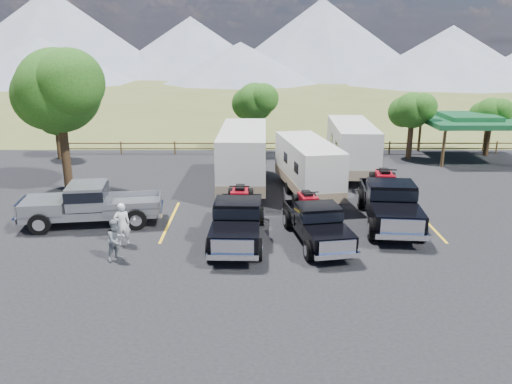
{
  "coord_description": "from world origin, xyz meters",
  "views": [
    {
      "loc": [
        -2.01,
        -17.98,
        8.12
      ],
      "look_at": [
        -1.97,
        3.54,
        1.6
      ],
      "focal_mm": 35.0,
      "sensor_mm": 36.0,
      "label": 1
    }
  ],
  "objects_px": {
    "pickup_silver": "(92,203)",
    "person_a": "(122,224)",
    "tree_big_nw": "(58,91)",
    "trailer_left": "(243,157)",
    "rig_center": "(316,221)",
    "rig_left": "(238,218)",
    "trailer_center": "(308,167)",
    "pavilion": "(468,120)",
    "rig_right": "(389,200)",
    "person_b": "(116,240)",
    "trailer_right": "(352,148)"
  },
  "relations": [
    {
      "from": "tree_big_nw",
      "to": "trailer_left",
      "type": "bearing_deg",
      "value": 3.39
    },
    {
      "from": "tree_big_nw",
      "to": "rig_left",
      "type": "height_order",
      "value": "tree_big_nw"
    },
    {
      "from": "pickup_silver",
      "to": "trailer_left",
      "type": "bearing_deg",
      "value": 123.46
    },
    {
      "from": "tree_big_nw",
      "to": "person_b",
      "type": "bearing_deg",
      "value": -60.77
    },
    {
      "from": "pickup_silver",
      "to": "person_a",
      "type": "bearing_deg",
      "value": 31.37
    },
    {
      "from": "pavilion",
      "to": "trailer_left",
      "type": "relative_size",
      "value": 0.64
    },
    {
      "from": "pavilion",
      "to": "person_b",
      "type": "distance_m",
      "value": 26.76
    },
    {
      "from": "trailer_center",
      "to": "rig_right",
      "type": "bearing_deg",
      "value": -63.24
    },
    {
      "from": "rig_right",
      "to": "trailer_right",
      "type": "xyz_separation_m",
      "value": [
        -0.12,
        8.87,
        0.61
      ]
    },
    {
      "from": "trailer_center",
      "to": "person_a",
      "type": "bearing_deg",
      "value": -149.27
    },
    {
      "from": "rig_right",
      "to": "person_b",
      "type": "relative_size",
      "value": 4.18
    },
    {
      "from": "trailer_center",
      "to": "person_b",
      "type": "bearing_deg",
      "value": -143.37
    },
    {
      "from": "tree_big_nw",
      "to": "trailer_center",
      "type": "bearing_deg",
      "value": -3.05
    },
    {
      "from": "tree_big_nw",
      "to": "pavilion",
      "type": "xyz_separation_m",
      "value": [
        25.55,
        7.97,
        -2.81
      ]
    },
    {
      "from": "pavilion",
      "to": "pickup_silver",
      "type": "bearing_deg",
      "value": -149.18
    },
    {
      "from": "rig_left",
      "to": "rig_center",
      "type": "relative_size",
      "value": 1.08
    },
    {
      "from": "pavilion",
      "to": "person_b",
      "type": "bearing_deg",
      "value": -139.63
    },
    {
      "from": "trailer_center",
      "to": "rig_center",
      "type": "bearing_deg",
      "value": -102.37
    },
    {
      "from": "person_a",
      "to": "pavilion",
      "type": "bearing_deg",
      "value": -163.25
    },
    {
      "from": "person_b",
      "to": "person_a",
      "type": "bearing_deg",
      "value": 44.41
    },
    {
      "from": "rig_center",
      "to": "person_b",
      "type": "relative_size",
      "value": 3.49
    },
    {
      "from": "rig_left",
      "to": "trailer_left",
      "type": "distance_m",
      "value": 7.9
    },
    {
      "from": "rig_center",
      "to": "person_a",
      "type": "xyz_separation_m",
      "value": [
        -8.02,
        -0.41,
        0.02
      ]
    },
    {
      "from": "trailer_center",
      "to": "tree_big_nw",
      "type": "bearing_deg",
      "value": 167.14
    },
    {
      "from": "trailer_left",
      "to": "person_b",
      "type": "bearing_deg",
      "value": -114.11
    },
    {
      "from": "rig_right",
      "to": "person_b",
      "type": "bearing_deg",
      "value": -154.79
    },
    {
      "from": "pickup_silver",
      "to": "person_b",
      "type": "xyz_separation_m",
      "value": [
        2.12,
        -3.89,
        -0.18
      ]
    },
    {
      "from": "rig_right",
      "to": "trailer_right",
      "type": "bearing_deg",
      "value": 96.2
    },
    {
      "from": "person_a",
      "to": "rig_right",
      "type": "bearing_deg",
      "value": 171.92
    },
    {
      "from": "rig_center",
      "to": "trailer_center",
      "type": "bearing_deg",
      "value": 77.57
    },
    {
      "from": "rig_right",
      "to": "trailer_left",
      "type": "bearing_deg",
      "value": 145.28
    },
    {
      "from": "trailer_right",
      "to": "person_a",
      "type": "height_order",
      "value": "trailer_right"
    },
    {
      "from": "person_a",
      "to": "trailer_right",
      "type": "bearing_deg",
      "value": -155.9
    },
    {
      "from": "rig_center",
      "to": "trailer_right",
      "type": "bearing_deg",
      "value": 62.69
    },
    {
      "from": "trailer_right",
      "to": "person_a",
      "type": "distance_m",
      "value": 16.3
    },
    {
      "from": "pavilion",
      "to": "rig_center",
      "type": "distance_m",
      "value": 19.89
    },
    {
      "from": "person_b",
      "to": "trailer_right",
      "type": "bearing_deg",
      "value": -2.1
    },
    {
      "from": "trailer_center",
      "to": "person_a",
      "type": "xyz_separation_m",
      "value": [
        -8.32,
        -7.11,
        -0.63
      ]
    },
    {
      "from": "trailer_right",
      "to": "trailer_left",
      "type": "bearing_deg",
      "value": -152.87
    },
    {
      "from": "trailer_left",
      "to": "pickup_silver",
      "type": "relative_size",
      "value": 1.47
    },
    {
      "from": "rig_right",
      "to": "trailer_center",
      "type": "bearing_deg",
      "value": 131.99
    },
    {
      "from": "rig_center",
      "to": "trailer_left",
      "type": "xyz_separation_m",
      "value": [
        -3.22,
        8.0,
        0.9
      ]
    },
    {
      "from": "rig_center",
      "to": "person_a",
      "type": "relative_size",
      "value": 3.16
    },
    {
      "from": "rig_left",
      "to": "trailer_center",
      "type": "distance_m",
      "value": 7.5
    },
    {
      "from": "pavilion",
      "to": "pickup_silver",
      "type": "distance_m",
      "value": 26.2
    },
    {
      "from": "pickup_silver",
      "to": "person_a",
      "type": "distance_m",
      "value": 3.12
    },
    {
      "from": "trailer_left",
      "to": "trailer_right",
      "type": "xyz_separation_m",
      "value": [
        6.71,
        3.1,
        -0.1
      ]
    },
    {
      "from": "rig_center",
      "to": "trailer_right",
      "type": "distance_m",
      "value": 11.67
    },
    {
      "from": "rig_right",
      "to": "person_b",
      "type": "distance_m",
      "value": 12.22
    },
    {
      "from": "rig_right",
      "to": "trailer_center",
      "type": "distance_m",
      "value": 5.58
    }
  ]
}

